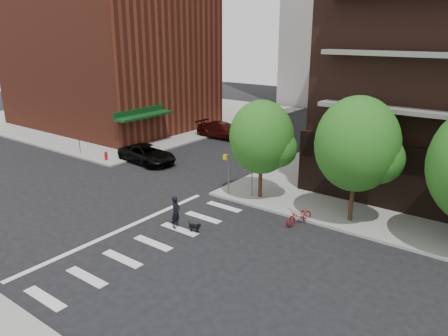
{
  "coord_description": "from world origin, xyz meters",
  "views": [
    {
      "loc": [
        17.95,
        -13.75,
        10.37
      ],
      "look_at": [
        3.0,
        6.0,
        2.5
      ],
      "focal_mm": 35.0,
      "sensor_mm": 36.0,
      "label": 1
    }
  ],
  "objects_px": {
    "scooter": "(299,216)",
    "dog_walker": "(176,212)",
    "fire_hydrant": "(106,155)",
    "parked_car_silver": "(257,120)",
    "parked_car_maroon": "(223,130)",
    "parked_car_black": "(147,154)"
  },
  "relations": [
    {
      "from": "parked_car_silver",
      "to": "scooter",
      "type": "distance_m",
      "value": 25.96
    },
    {
      "from": "fire_hydrant",
      "to": "dog_walker",
      "type": "xyz_separation_m",
      "value": [
        13.17,
        -5.7,
        0.36
      ]
    },
    {
      "from": "fire_hydrant",
      "to": "parked_car_silver",
      "type": "bearing_deg",
      "value": 83.13
    },
    {
      "from": "parked_car_black",
      "to": "dog_walker",
      "type": "distance_m",
      "value": 12.7
    },
    {
      "from": "parked_car_black",
      "to": "parked_car_maroon",
      "type": "relative_size",
      "value": 0.96
    },
    {
      "from": "parked_car_black",
      "to": "fire_hydrant",
      "type": "bearing_deg",
      "value": 126.98
    },
    {
      "from": "parked_car_black",
      "to": "parked_car_silver",
      "type": "bearing_deg",
      "value": 7.33
    },
    {
      "from": "parked_car_silver",
      "to": "parked_car_maroon",
      "type": "bearing_deg",
      "value": -171.9
    },
    {
      "from": "scooter",
      "to": "parked_car_silver",
      "type": "bearing_deg",
      "value": 143.94
    },
    {
      "from": "fire_hydrant",
      "to": "scooter",
      "type": "bearing_deg",
      "value": -4.05
    },
    {
      "from": "dog_walker",
      "to": "fire_hydrant",
      "type": "bearing_deg",
      "value": 52.24
    },
    {
      "from": "parked_car_black",
      "to": "scooter",
      "type": "bearing_deg",
      "value": -96.21
    },
    {
      "from": "dog_walker",
      "to": "scooter",
      "type": "bearing_deg",
      "value": -64.02
    },
    {
      "from": "parked_car_maroon",
      "to": "scooter",
      "type": "relative_size",
      "value": 2.9
    },
    {
      "from": "fire_hydrant",
      "to": "dog_walker",
      "type": "height_order",
      "value": "dog_walker"
    },
    {
      "from": "dog_walker",
      "to": "parked_car_maroon",
      "type": "bearing_deg",
      "value": 15.84
    },
    {
      "from": "fire_hydrant",
      "to": "dog_walker",
      "type": "relative_size",
      "value": 0.4
    },
    {
      "from": "parked_car_maroon",
      "to": "scooter",
      "type": "xyz_separation_m",
      "value": [
        15.65,
        -13.58,
        -0.3
      ]
    },
    {
      "from": "parked_car_silver",
      "to": "scooter",
      "type": "relative_size",
      "value": 2.2
    },
    {
      "from": "scooter",
      "to": "dog_walker",
      "type": "height_order",
      "value": "dog_walker"
    },
    {
      "from": "fire_hydrant",
      "to": "parked_car_black",
      "type": "distance_m",
      "value": 3.46
    },
    {
      "from": "fire_hydrant",
      "to": "parked_car_maroon",
      "type": "distance_m",
      "value": 12.58
    }
  ]
}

